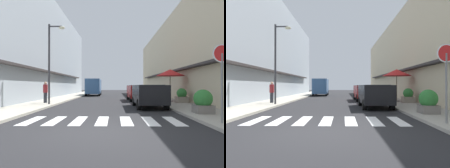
{
  "view_description": "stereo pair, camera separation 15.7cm",
  "coord_description": "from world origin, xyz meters",
  "views": [
    {
      "loc": [
        0.5,
        -6.17,
        1.42
      ],
      "look_at": [
        0.3,
        8.15,
        1.53
      ],
      "focal_mm": 32.84,
      "sensor_mm": 36.0,
      "label": 1
    },
    {
      "loc": [
        0.65,
        -6.17,
        1.42
      ],
      "look_at": [
        0.3,
        8.15,
        1.53
      ],
      "focal_mm": 32.84,
      "sensor_mm": 36.0,
      "label": 2
    }
  ],
  "objects": [
    {
      "name": "street_lamp",
      "position": [
        -3.96,
        8.21,
        3.55
      ],
      "size": [
        1.19,
        0.28,
        5.64
      ],
      "color": "#38383D",
      "rests_on": "sidewalk_left"
    },
    {
      "name": "planter_corner",
      "position": [
        4.67,
        3.56,
        0.67
      ],
      "size": [
        0.86,
        0.86,
        1.12
      ],
      "color": "slate",
      "rests_on": "sidewalk_right"
    },
    {
      "name": "crosswalk",
      "position": [
        -0.0,
        2.06,
        0.01
      ],
      "size": [
        6.15,
        2.2,
        0.01
      ],
      "color": "silver",
      "rests_on": "ground_plane"
    },
    {
      "name": "parked_car_near",
      "position": [
        2.67,
        7.01,
        0.92
      ],
      "size": [
        1.83,
        4.11,
        1.47
      ],
      "color": "black",
      "rests_on": "ground_plane"
    },
    {
      "name": "building_row_right",
      "position": [
        8.84,
        16.93,
        4.46
      ],
      "size": [
        5.5,
        37.86,
        8.92
      ],
      "color": "beige",
      "rests_on": "ground_plane"
    },
    {
      "name": "delivery_van",
      "position": [
        -2.52,
        23.18,
        1.41
      ],
      "size": [
        2.09,
        5.44,
        2.37
      ],
      "color": "#33598C",
      "rests_on": "ground_plane"
    },
    {
      "name": "round_street_sign",
      "position": [
        4.23,
        0.99,
        2.22
      ],
      "size": [
        0.65,
        0.07,
        2.75
      ],
      "color": "slate",
      "rests_on": "sidewalk_right"
    },
    {
      "name": "parked_car_mid",
      "position": [
        2.67,
        13.13,
        0.92
      ],
      "size": [
        1.91,
        4.13,
        1.47
      ],
      "color": "maroon",
      "rests_on": "ground_plane"
    },
    {
      "name": "planter_midblock",
      "position": [
        5.65,
        9.63,
        0.62
      ],
      "size": [
        0.86,
        0.86,
        1.1
      ],
      "color": "gray",
      "rests_on": "sidewalk_right"
    },
    {
      "name": "building_row_left",
      "position": [
        -8.84,
        16.93,
        5.59
      ],
      "size": [
        5.5,
        37.86,
        11.18
      ],
      "color": "#939EA8",
      "rests_on": "ground_plane"
    },
    {
      "name": "cafe_umbrella",
      "position": [
        5.08,
        10.81,
        2.48
      ],
      "size": [
        2.4,
        2.4,
        2.65
      ],
      "color": "#262626",
      "rests_on": "sidewalk_right"
    },
    {
      "name": "sidewalk_right",
      "position": [
        5.04,
        15.94,
        0.06
      ],
      "size": [
        2.62,
        55.78,
        0.12
      ],
      "primitive_type": "cube",
      "color": "#9E998E",
      "rests_on": "ground_plane"
    },
    {
      "name": "pedestrian_walking_near",
      "position": [
        -4.75,
        9.23,
        0.96
      ],
      "size": [
        0.34,
        0.34,
        1.6
      ],
      "rotation": [
        0.0,
        0.0,
        0.9
      ],
      "color": "#282B33",
      "rests_on": "sidewalk_left"
    },
    {
      "name": "sidewalk_left",
      "position": [
        -5.04,
        15.94,
        0.06
      ],
      "size": [
        2.62,
        55.78,
        0.12
      ],
      "primitive_type": "cube",
      "color": "#ADA899",
      "rests_on": "ground_plane"
    },
    {
      "name": "ground_plane",
      "position": [
        0.0,
        15.94,
        0.0
      ],
      "size": [
        87.66,
        87.66,
        0.0
      ],
      "primitive_type": "plane",
      "color": "#232326"
    }
  ]
}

